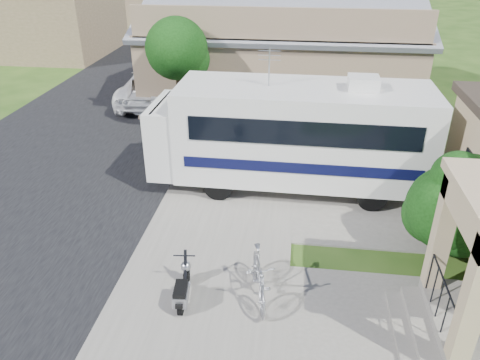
# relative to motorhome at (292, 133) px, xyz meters

# --- Properties ---
(ground) EXTENTS (120.00, 120.00, 0.00)m
(ground) POSITION_rel_motorhome_xyz_m (-0.83, -4.73, -1.87)
(ground) COLOR #204111
(street_slab) EXTENTS (9.00, 80.00, 0.02)m
(street_slab) POSITION_rel_motorhome_xyz_m (-8.33, 5.27, -1.86)
(street_slab) COLOR black
(street_slab) RESTS_ON ground
(sidewalk_slab) EXTENTS (4.00, 80.00, 0.06)m
(sidewalk_slab) POSITION_rel_motorhome_xyz_m (-1.83, 5.27, -1.84)
(sidewalk_slab) COLOR slate
(sidewalk_slab) RESTS_ON ground
(driveway_slab) EXTENTS (7.00, 6.00, 0.05)m
(driveway_slab) POSITION_rel_motorhome_xyz_m (0.67, -0.23, -1.84)
(driveway_slab) COLOR slate
(driveway_slab) RESTS_ON ground
(walk_slab) EXTENTS (4.00, 3.00, 0.05)m
(walk_slab) POSITION_rel_motorhome_xyz_m (2.17, -5.73, -1.84)
(walk_slab) COLOR slate
(walk_slab) RESTS_ON ground
(warehouse) EXTENTS (12.50, 8.40, 5.04)m
(warehouse) POSITION_rel_motorhome_xyz_m (-0.83, 9.24, 0.12)
(warehouse) COLOR #866B53
(warehouse) RESTS_ON ground
(distant_bldg_far) EXTENTS (10.00, 8.00, 4.00)m
(distant_bldg_far) POSITION_rel_motorhome_xyz_m (-17.83, 17.27, 0.13)
(distant_bldg_far) COLOR brown
(distant_bldg_far) RESTS_ON ground
(distant_bldg_near) EXTENTS (8.00, 7.00, 3.20)m
(distant_bldg_near) POSITION_rel_motorhome_xyz_m (-15.83, 29.27, -0.27)
(distant_bldg_near) COLOR #866B53
(distant_bldg_near) RESTS_ON ground
(street_tree_a) EXTENTS (2.44, 2.40, 4.58)m
(street_tree_a) POSITION_rel_motorhome_xyz_m (-4.52, 4.32, 1.38)
(street_tree_a) COLOR black
(street_tree_a) RESTS_ON ground
(street_tree_b) EXTENTS (2.44, 2.40, 4.73)m
(street_tree_b) POSITION_rel_motorhome_xyz_m (-4.52, 14.32, 1.53)
(street_tree_b) COLOR black
(street_tree_b) RESTS_ON ground
(motorhome) EXTENTS (8.50, 2.85, 4.35)m
(motorhome) POSITION_rel_motorhome_xyz_m (0.00, 0.00, 0.00)
(motorhome) COLOR silver
(motorhome) RESTS_ON ground
(shrub) EXTENTS (2.34, 2.23, 2.87)m
(shrub) POSITION_rel_motorhome_xyz_m (4.03, -3.13, -0.40)
(shrub) COLOR black
(shrub) RESTS_ON ground
(scooter) EXTENTS (0.49, 1.40, 0.92)m
(scooter) POSITION_rel_motorhome_xyz_m (-2.14, -5.76, -1.45)
(scooter) COLOR black
(scooter) RESTS_ON ground
(bicycle) EXTENTS (0.95, 2.03, 1.17)m
(bicycle) POSITION_rel_motorhome_xyz_m (-0.49, -5.42, -1.28)
(bicycle) COLOR #9B9CA2
(bicycle) RESTS_ON ground
(pickup_truck) EXTENTS (3.05, 5.82, 1.56)m
(pickup_truck) POSITION_rel_motorhome_xyz_m (-6.86, 7.78, -1.08)
(pickup_truck) COLOR white
(pickup_truck) RESTS_ON ground
(van) EXTENTS (2.67, 5.77, 1.63)m
(van) POSITION_rel_motorhome_xyz_m (-7.26, 15.24, -1.05)
(van) COLOR white
(van) RESTS_ON ground
(garden_hose) EXTENTS (0.36, 0.36, 0.16)m
(garden_hose) POSITION_rel_motorhome_xyz_m (2.90, -5.07, -1.79)
(garden_hose) COLOR #156A19
(garden_hose) RESTS_ON ground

